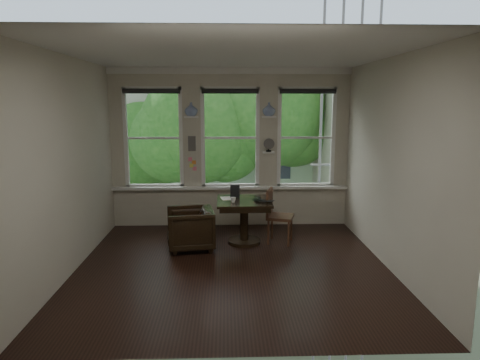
{
  "coord_description": "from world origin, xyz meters",
  "views": [
    {
      "loc": [
        -0.09,
        -5.9,
        2.36
      ],
      "look_at": [
        0.14,
        0.9,
        1.13
      ],
      "focal_mm": 32.0,
      "sensor_mm": 36.0,
      "label": 1
    }
  ],
  "objects_px": {
    "mug": "(233,200)",
    "armchair_left": "(190,229)",
    "table": "(244,222)",
    "side_chair_right": "(280,216)",
    "laptop": "(262,202)"
  },
  "relations": [
    {
      "from": "side_chair_right",
      "to": "mug",
      "type": "height_order",
      "value": "side_chair_right"
    },
    {
      "from": "armchair_left",
      "to": "mug",
      "type": "height_order",
      "value": "mug"
    },
    {
      "from": "side_chair_right",
      "to": "laptop",
      "type": "distance_m",
      "value": 0.49
    },
    {
      "from": "table",
      "to": "side_chair_right",
      "type": "bearing_deg",
      "value": 0.85
    },
    {
      "from": "table",
      "to": "side_chair_right",
      "type": "height_order",
      "value": "side_chair_right"
    },
    {
      "from": "mug",
      "to": "armchair_left",
      "type": "bearing_deg",
      "value": -171.76
    },
    {
      "from": "laptop",
      "to": "mug",
      "type": "distance_m",
      "value": 0.48
    },
    {
      "from": "table",
      "to": "mug",
      "type": "relative_size",
      "value": 10.0
    },
    {
      "from": "table",
      "to": "mug",
      "type": "height_order",
      "value": "mug"
    },
    {
      "from": "side_chair_right",
      "to": "mug",
      "type": "bearing_deg",
      "value": 118.12
    },
    {
      "from": "laptop",
      "to": "side_chair_right",
      "type": "bearing_deg",
      "value": 54.17
    },
    {
      "from": "mug",
      "to": "table",
      "type": "bearing_deg",
      "value": 39.65
    },
    {
      "from": "table",
      "to": "mug",
      "type": "distance_m",
      "value": 0.48
    },
    {
      "from": "side_chair_right",
      "to": "laptop",
      "type": "height_order",
      "value": "side_chair_right"
    },
    {
      "from": "laptop",
      "to": "mug",
      "type": "relative_size",
      "value": 3.95
    }
  ]
}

